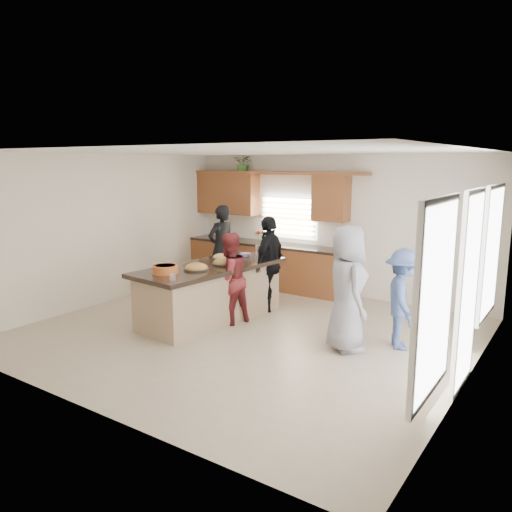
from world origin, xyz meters
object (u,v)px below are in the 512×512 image
Objects in this scene: island at (211,294)px; woman_left_back at (221,247)px; woman_left_front at (269,263)px; woman_right_front at (347,288)px; salad_bowl at (165,269)px; woman_right_back at (403,299)px; woman_left_mid at (229,279)px.

woman_left_back is (-1.14, 1.77, 0.44)m from island.
woman_right_front is (1.95, -1.02, 0.04)m from woman_left_front.
woman_right_back is at bearing 23.00° from salad_bowl.
woman_left_back is at bearing 21.57° from woman_right_front.
island is 2.51m from woman_right_front.
woman_left_front is at bearing 19.67° from woman_right_front.
woman_right_front is at bearing 104.18° from woman_left_mid.
island is 1.06m from salad_bowl.
woman_left_back is at bearing -120.69° from woman_left_front.
woman_right_back is at bearing -94.64° from woman_right_front.
woman_left_front is (1.66, -0.72, -0.03)m from woman_left_back.
woman_left_front reaches higher than island.
salad_bowl is 3.59m from woman_right_back.
woman_left_mid is at bearing 47.32° from woman_right_front.
woman_left_front is at bearing -173.48° from woman_left_mid.
woman_left_back is 4.43m from woman_right_back.
woman_left_back reaches higher than woman_right_back.
island is 1.24m from woman_left_front.
island is 0.49m from woman_left_mid.
woman_left_front reaches higher than salad_bowl.
woman_right_back is (3.29, 1.40, -0.29)m from salad_bowl.
island is 1.84× the size of woman_left_mid.
island is 2.15m from woman_left_back.
woman_right_front is at bearing 99.59° from woman_right_back.
woman_left_front is at bearing 50.26° from woman_right_back.
woman_right_front is at bearing 18.66° from salad_bowl.
woman_left_back reaches higher than salad_bowl.
woman_left_mid is 1.04m from woman_left_front.
woman_left_mid is (1.52, -1.74, -0.13)m from woman_left_back.
salad_bowl is 2.80m from woman_right_front.
island is at bearing -71.83° from woman_left_mid.
woman_left_mid is 1.05× the size of woman_right_back.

